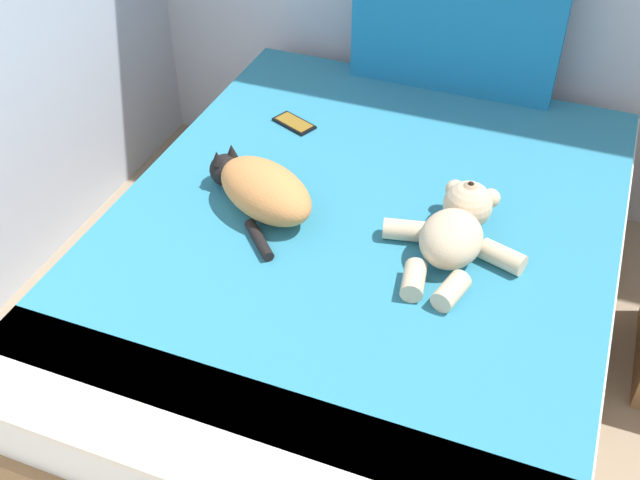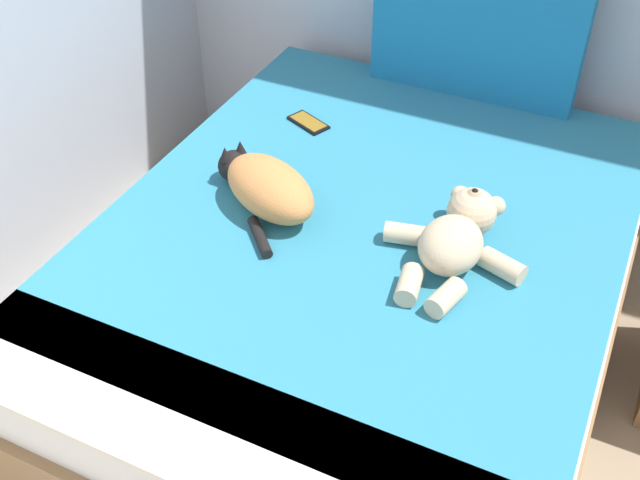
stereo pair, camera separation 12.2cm
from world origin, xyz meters
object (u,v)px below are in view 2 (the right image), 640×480
at_px(cat, 266,186).
at_px(patterned_cushion, 478,23).
at_px(teddy_bear, 457,237).
at_px(cell_phone, 308,122).
at_px(bed, 361,289).

bearing_deg(cat, patterned_cushion, 69.90).
relative_size(teddy_bear, cell_phone, 2.79).
height_order(bed, patterned_cushion, patterned_cushion).
relative_size(cat, teddy_bear, 0.91).
distance_m(patterned_cushion, cat, 1.00).
distance_m(bed, patterned_cushion, 1.02).
relative_size(cat, cell_phone, 2.52).
height_order(bed, cat, cat).
distance_m(bed, cell_phone, 0.63).
height_order(patterned_cushion, cat, patterned_cushion).
bearing_deg(teddy_bear, cat, -177.35).
bearing_deg(bed, teddy_bear, -4.26).
relative_size(patterned_cushion, cell_phone, 4.48).
bearing_deg(bed, patterned_cushion, 87.05).
relative_size(bed, cell_phone, 11.56).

